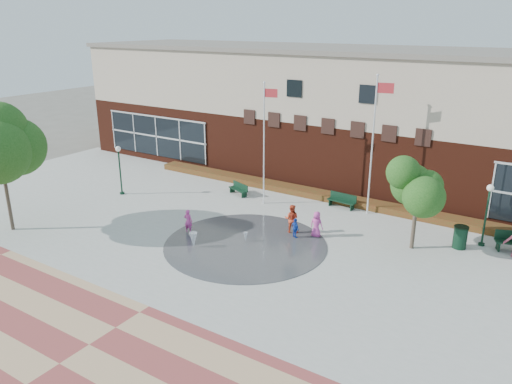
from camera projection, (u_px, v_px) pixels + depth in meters
The scene contains 20 objects.
ground at pixel (210, 268), 23.34m from camera, with size 120.00×120.00×0.00m, color #666056.
plaza_concrete at pixel (256, 238), 26.52m from camera, with size 46.00×18.00×0.01m, color #A8A8A0.
paver_band at pixel (89, 345), 17.78m from camera, with size 46.00×6.00×0.01m, color #983F3C.
splash_pad at pixel (246, 245), 25.73m from camera, with size 8.40×8.40×0.01m, color #383A3D.
library_building at pixel (358, 114), 35.72m from camera, with size 44.40×10.40×9.20m.
flower_bed at pixel (319, 198), 32.56m from camera, with size 26.00×1.20×0.40m, color maroon.
flagpole_left at pixel (265, 138), 30.17m from camera, with size 0.88×0.26×7.61m.
flagpole_right at pixel (374, 139), 28.42m from camera, with size 1.00×0.27×8.21m.
lamp_left at pixel (120, 165), 32.58m from camera, with size 0.35×0.35×3.28m.
lamp_right at pixel (487, 208), 24.98m from camera, with size 0.35×0.35×3.31m.
bench_left at pixel (238, 191), 33.00m from camera, with size 1.65×0.95×0.80m.
bench_mid at pixel (342, 203), 30.74m from camera, with size 1.83×0.65×0.90m.
trash_can at pixel (460, 237), 25.17m from camera, with size 0.73×0.73×1.19m.
tree_mid at pixel (419, 182), 24.19m from camera, with size 2.89×2.89×4.87m.
water_jet_a at pixel (194, 248), 25.39m from camera, with size 0.41×0.41×0.80m, color white.
water_jet_b at pixel (246, 242), 26.05m from camera, with size 0.23×0.23×0.51m, color white.
child_splash at pixel (188, 221), 27.03m from camera, with size 0.48×0.32×1.33m, color #DA409C.
adult_red at pixel (292, 219), 26.98m from camera, with size 0.78×0.61×1.61m, color red.
adult_pink at pixel (317, 224), 26.47m from camera, with size 0.70×0.45×1.43m, color #CF42A0.
child_blue at pixel (295, 228), 26.35m from camera, with size 0.65×0.27×1.12m, color #1841B8.
Camera 1 is at (13.16, -16.41, 10.96)m, focal length 35.00 mm.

